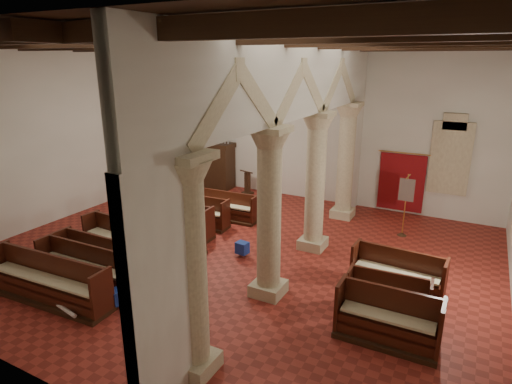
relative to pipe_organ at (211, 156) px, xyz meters
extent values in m
plane|color=maroon|center=(4.50, -5.50, -1.37)|extent=(14.00, 14.00, 0.00)
plane|color=#342111|center=(4.50, -5.50, 4.63)|extent=(14.00, 14.00, 0.00)
cube|color=white|center=(4.50, 0.50, 1.63)|extent=(14.00, 0.02, 6.00)
cube|color=white|center=(4.50, -11.50, 1.63)|extent=(14.00, 0.02, 6.00)
cube|color=white|center=(-2.50, -5.50, 1.63)|extent=(0.02, 12.00, 6.00)
cube|color=beige|center=(6.30, -10.00, -1.22)|extent=(0.75, 0.75, 0.30)
cylinder|color=beige|center=(6.30, -10.00, 0.58)|extent=(0.56, 0.56, 3.30)
cube|color=beige|center=(6.30, -7.00, -1.22)|extent=(0.75, 0.75, 0.30)
cylinder|color=beige|center=(6.30, -7.00, 0.58)|extent=(0.56, 0.56, 3.30)
cube|color=beige|center=(6.30, -4.00, -1.22)|extent=(0.75, 0.75, 0.30)
cylinder|color=beige|center=(6.30, -4.00, 0.58)|extent=(0.56, 0.56, 3.30)
cube|color=beige|center=(6.30, -1.00, -1.22)|extent=(0.75, 0.75, 0.30)
cylinder|color=beige|center=(6.30, -1.00, 0.58)|extent=(0.56, 0.56, 3.30)
cube|color=white|center=(6.30, -5.50, 3.66)|extent=(0.25, 11.90, 1.93)
cube|color=#2C6448|center=(9.50, 0.48, 0.83)|extent=(1.00, 0.03, 2.20)
cube|color=black|center=(0.00, 0.00, -0.47)|extent=(2.00, 0.80, 1.80)
cube|color=black|center=(0.00, 0.00, 0.53)|extent=(2.10, 0.85, 0.20)
cube|color=#3A2912|center=(1.96, -0.23, -1.33)|extent=(0.47, 0.47, 0.09)
cube|color=#3A2912|center=(1.96, -0.23, -0.90)|extent=(0.23, 0.23, 0.94)
cube|color=#3A2912|center=(1.96, -0.30, -0.39)|extent=(0.50, 0.44, 0.16)
cube|color=maroon|center=(8.00, 0.42, -0.22)|extent=(1.60, 0.06, 2.10)
cylinder|color=gold|center=(8.00, 0.40, 0.88)|extent=(1.80, 0.04, 0.04)
cone|color=black|center=(8.51, -1.75, -1.32)|extent=(0.31, 0.31, 0.10)
cylinder|color=gold|center=(8.51, -1.75, -0.35)|extent=(0.04, 0.04, 2.05)
cylinder|color=gold|center=(8.51, -1.75, 0.59)|extent=(0.06, 0.60, 0.03)
cube|color=#16194F|center=(8.51, -1.77, 0.16)|extent=(0.47, 0.04, 0.72)
cube|color=navy|center=(3.50, -9.12, -1.11)|extent=(0.41, 0.37, 0.33)
cube|color=navy|center=(3.31, -8.55, -1.13)|extent=(0.34, 0.31, 0.28)
cube|color=#151F96|center=(4.72, -5.51, -1.10)|extent=(0.37, 0.32, 0.34)
cylinder|color=white|center=(2.73, -9.94, -1.21)|extent=(0.87, 0.25, 0.09)
cylinder|color=white|center=(2.60, -8.24, -1.21)|extent=(0.88, 0.38, 0.09)
cube|color=black|center=(1.91, -9.69, -1.32)|extent=(3.43, 0.92, 0.11)
cube|color=#48220F|center=(1.91, -9.74, -1.03)|extent=(3.26, 0.59, 0.48)
cube|color=#48220F|center=(1.91, -9.50, -0.76)|extent=(3.24, 0.24, 1.01)
cube|color=#48220F|center=(0.24, -9.67, -0.76)|extent=(0.11, 0.64, 1.01)
cube|color=#48220F|center=(3.57, -9.67, -0.76)|extent=(0.11, 0.64, 1.01)
cube|color=beige|center=(1.91, -9.74, -0.76)|extent=(3.13, 0.54, 0.05)
cube|color=black|center=(2.07, -8.75, -1.32)|extent=(2.93, 0.76, 0.10)
cube|color=#471C0F|center=(2.07, -8.80, -1.05)|extent=(2.77, 0.46, 0.44)
cube|color=#471C0F|center=(2.07, -8.57, -0.81)|extent=(2.76, 0.14, 0.93)
cube|color=#471C0F|center=(0.65, -8.73, -0.81)|extent=(0.08, 0.59, 0.93)
cube|color=#471C0F|center=(3.49, -8.73, -0.81)|extent=(0.08, 0.59, 0.93)
cube|color=beige|center=(2.07, -8.80, -0.81)|extent=(2.66, 0.42, 0.05)
cube|color=black|center=(2.04, -8.21, -1.32)|extent=(2.93, 0.70, 0.10)
cube|color=#3F1A0D|center=(2.04, -8.26, -1.06)|extent=(2.78, 0.41, 0.44)
cube|color=#3F1A0D|center=(2.04, -8.03, -0.81)|extent=(2.78, 0.09, 0.92)
cube|color=#3F1A0D|center=(0.61, -8.19, -0.81)|extent=(0.07, 0.58, 0.92)
cube|color=#3F1A0D|center=(3.47, -8.19, -0.81)|extent=(0.07, 0.58, 0.92)
cube|color=beige|center=(2.04, -8.26, -0.81)|extent=(2.67, 0.37, 0.05)
cube|color=black|center=(2.00, -7.16, -1.32)|extent=(3.26, 0.93, 0.10)
cube|color=#43190E|center=(2.00, -7.21, -1.03)|extent=(3.09, 0.61, 0.47)
cube|color=#43190E|center=(2.00, -6.97, -0.77)|extent=(3.07, 0.26, 0.99)
cube|color=#43190E|center=(0.43, -7.14, -0.77)|extent=(0.11, 0.63, 0.99)
cube|color=#43190E|center=(3.57, -7.14, -0.77)|extent=(0.11, 0.63, 0.99)
cube|color=beige|center=(2.00, -7.21, -0.77)|extent=(2.96, 0.56, 0.05)
cube|color=black|center=(2.25, -6.18, -1.32)|extent=(2.99, 0.73, 0.10)
cube|color=#44150E|center=(2.25, -6.23, -1.06)|extent=(2.83, 0.44, 0.43)
cube|color=#44150E|center=(2.25, -6.01, -0.82)|extent=(2.83, 0.12, 0.92)
cube|color=#44150E|center=(0.80, -6.16, -0.82)|extent=(0.08, 0.58, 0.92)
cube|color=#44150E|center=(3.70, -6.16, -0.82)|extent=(0.08, 0.58, 0.92)
cube|color=beige|center=(2.25, -6.23, -0.82)|extent=(2.72, 0.40, 0.05)
cube|color=black|center=(1.97, -5.13, -1.32)|extent=(2.74, 0.80, 0.10)
cube|color=#471D0F|center=(1.97, -5.18, -1.04)|extent=(2.58, 0.49, 0.46)
cube|color=#471D0F|center=(1.97, -4.95, -0.78)|extent=(2.57, 0.15, 0.97)
cube|color=#471D0F|center=(0.64, -5.11, -0.78)|extent=(0.09, 0.62, 0.97)
cube|color=#471D0F|center=(3.29, -5.11, -0.78)|extent=(0.09, 0.62, 0.97)
cube|color=beige|center=(1.97, -5.18, -0.78)|extent=(2.48, 0.45, 0.05)
cube|color=black|center=(1.86, -4.18, -1.32)|extent=(2.91, 0.85, 0.10)
cube|color=#3F130D|center=(1.86, -4.22, -1.05)|extent=(2.75, 0.55, 0.44)
cube|color=#3F130D|center=(1.86, -4.00, -0.81)|extent=(2.73, 0.23, 0.92)
cube|color=#3F130D|center=(0.46, -4.16, -0.81)|extent=(0.10, 0.59, 0.92)
cube|color=#3F130D|center=(3.27, -4.16, -0.81)|extent=(0.10, 0.59, 0.92)
cube|color=beige|center=(1.86, -4.22, -0.81)|extent=(2.64, 0.51, 0.05)
cube|color=black|center=(2.52, -3.19, -1.32)|extent=(2.76, 0.78, 0.09)
cube|color=#3C130C|center=(2.52, -3.24, -1.07)|extent=(2.60, 0.49, 0.42)
cube|color=#3C130C|center=(2.52, -3.02, -0.83)|extent=(2.58, 0.18, 0.89)
cube|color=#3C130C|center=(1.19, -3.17, -0.83)|extent=(0.09, 0.56, 0.89)
cube|color=#3C130C|center=(3.85, -3.17, -0.83)|extent=(0.09, 0.56, 0.89)
cube|color=beige|center=(2.52, -3.24, -0.83)|extent=(2.49, 0.45, 0.05)
cube|color=black|center=(9.20, -7.55, -1.32)|extent=(2.02, 0.77, 0.11)
cube|color=#411B0E|center=(9.20, -7.60, -1.02)|extent=(1.87, 0.44, 0.49)
cube|color=#411B0E|center=(9.20, -7.35, -0.75)|extent=(1.86, 0.09, 1.02)
cube|color=#411B0E|center=(8.23, -7.53, -0.75)|extent=(0.08, 0.65, 1.02)
cube|color=#411B0E|center=(10.17, -7.53, -0.75)|extent=(0.08, 0.65, 1.02)
cube|color=beige|center=(9.20, -7.60, -0.75)|extent=(1.79, 0.40, 0.05)
cube|color=black|center=(9.01, -6.56, -1.33)|extent=(1.82, 0.76, 0.09)
cube|color=#49280F|center=(9.01, -6.61, -1.07)|extent=(1.65, 0.47, 0.41)
cube|color=#49280F|center=(9.01, -6.39, -0.84)|extent=(1.63, 0.17, 0.87)
cube|color=#49280F|center=(8.16, -6.54, -0.84)|extent=(0.10, 0.55, 0.87)
cube|color=#49280F|center=(9.87, -6.54, -0.84)|extent=(0.10, 0.55, 0.87)
cube|color=beige|center=(9.01, -6.61, -0.84)|extent=(1.58, 0.43, 0.05)
cube|color=black|center=(9.01, -5.50, -1.32)|extent=(2.20, 0.84, 0.10)
cube|color=#47220F|center=(9.01, -5.55, -1.04)|extent=(2.04, 0.52, 0.46)
cube|color=#47220F|center=(9.01, -5.31, -0.78)|extent=(2.02, 0.18, 0.98)
cube|color=#47220F|center=(7.96, -5.48, -0.78)|extent=(0.11, 0.62, 0.98)
cube|color=#47220F|center=(10.06, -5.48, -0.78)|extent=(0.11, 0.62, 0.98)
cube|color=beige|center=(9.01, -5.55, -0.78)|extent=(1.95, 0.48, 0.05)
camera|label=1|loc=(10.34, -15.22, 4.08)|focal=30.00mm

